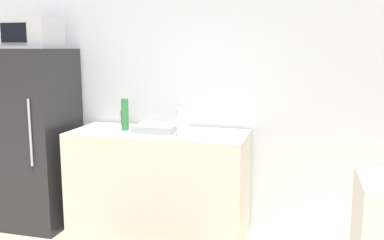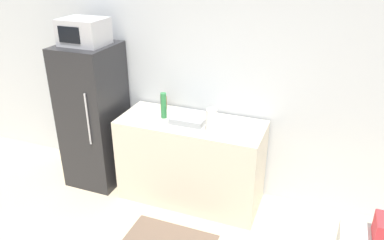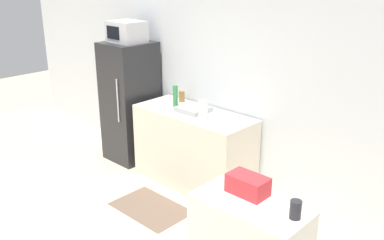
{
  "view_description": "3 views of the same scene",
  "coord_description": "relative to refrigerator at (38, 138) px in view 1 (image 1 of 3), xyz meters",
  "views": [
    {
      "loc": [
        1.22,
        -0.9,
        1.63
      ],
      "look_at": [
        0.45,
        1.96,
        1.13
      ],
      "focal_mm": 40.0,
      "sensor_mm": 36.0,
      "label": 1
    },
    {
      "loc": [
        1.27,
        -0.76,
        2.56
      ],
      "look_at": [
        0.22,
        1.96,
        1.2
      ],
      "focal_mm": 35.0,
      "sensor_mm": 36.0,
      "label": 2
    },
    {
      "loc": [
        3.28,
        -1.03,
        2.55
      ],
      "look_at": [
        0.66,
        1.75,
        1.18
      ],
      "focal_mm": 40.0,
      "sensor_mm": 36.0,
      "label": 3
    }
  ],
  "objects": [
    {
      "name": "paper_towel_roll",
      "position": [
        1.43,
        -0.11,
        0.23
      ],
      "size": [
        0.11,
        0.11,
        0.22
      ],
      "primitive_type": "cylinder",
      "color": "white",
      "rests_on": "counter"
    },
    {
      "name": "bottle_tall",
      "position": [
        0.87,
        0.01,
        0.25
      ],
      "size": [
        0.06,
        0.06,
        0.27
      ],
      "primitive_type": "cylinder",
      "color": "#2D7F42",
      "rests_on": "counter"
    },
    {
      "name": "sink_basin",
      "position": [
        1.16,
        0.04,
        0.15
      ],
      "size": [
        0.35,
        0.32,
        0.06
      ],
      "primitive_type": "cube",
      "color": "#9EA3A8",
      "rests_on": "counter"
    },
    {
      "name": "bottle_short",
      "position": [
        0.77,
        0.22,
        0.19
      ],
      "size": [
        0.07,
        0.07,
        0.14
      ],
      "primitive_type": "cylinder",
      "color": "olive",
      "rests_on": "counter"
    },
    {
      "name": "wall_back",
      "position": [
        1.15,
        0.39,
        0.49
      ],
      "size": [
        8.0,
        0.06,
        2.6
      ],
      "primitive_type": "cube",
      "color": "silver",
      "rests_on": "ground_plane"
    },
    {
      "name": "microwave",
      "position": [
        -0.0,
        -0.0,
        0.95
      ],
      "size": [
        0.45,
        0.37,
        0.27
      ],
      "color": "#BCBCC1",
      "rests_on": "refrigerator"
    },
    {
      "name": "refrigerator",
      "position": [
        0.0,
        0.0,
        0.0
      ],
      "size": [
        0.58,
        0.65,
        1.63
      ],
      "color": "#232326",
      "rests_on": "ground_plane"
    },
    {
      "name": "counter",
      "position": [
        1.17,
        0.02,
        -0.35
      ],
      "size": [
        1.51,
        0.63,
        0.93
      ],
      "primitive_type": "cube",
      "color": "beige",
      "rests_on": "ground_plane"
    }
  ]
}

